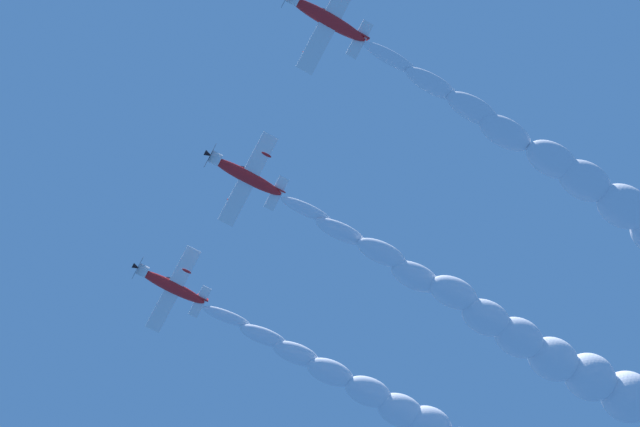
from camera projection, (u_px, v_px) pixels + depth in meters
airplane_lead at (325, 18)px, 69.58m from camera, size 8.06×7.57×4.66m
airplane_left_wingman at (244, 175)px, 76.66m from camera, size 8.06×7.59×4.54m
airplane_right_wingman at (170, 285)px, 83.11m from camera, size 8.06×7.64×4.53m
smoke_trail_lead at (637, 217)px, 75.87m from camera, size 36.47×29.83×7.64m
smoke_trail_left_wingman at (539, 347)px, 82.81m from camera, size 36.71×30.80×8.21m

